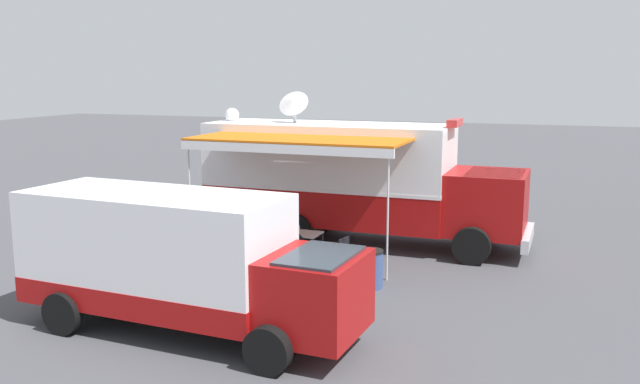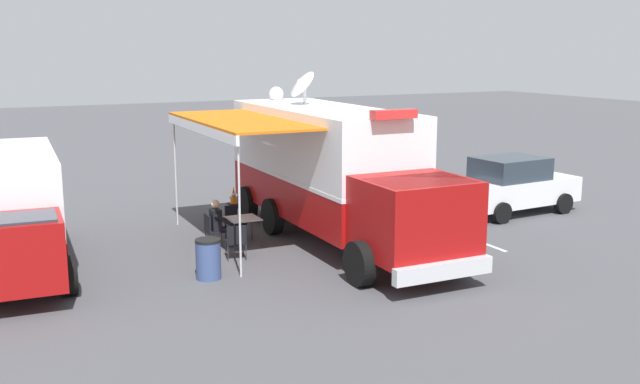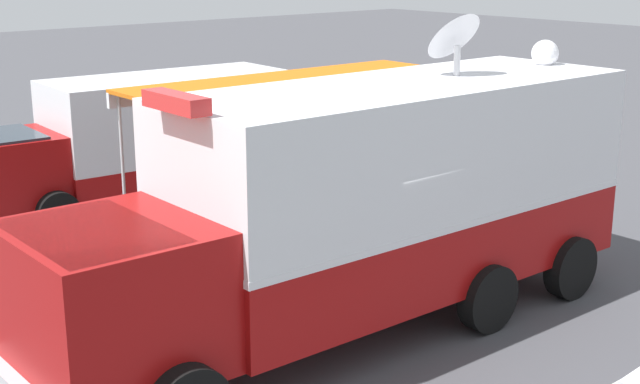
# 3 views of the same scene
# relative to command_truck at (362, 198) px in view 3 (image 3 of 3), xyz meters

# --- Properties ---
(ground_plane) EXTENTS (100.00, 100.00, 0.00)m
(ground_plane) POSITION_rel_command_truck_xyz_m (-0.05, -0.75, -1.94)
(ground_plane) COLOR #47474C
(command_truck) EXTENTS (4.96, 9.53, 4.53)m
(command_truck) POSITION_rel_command_truck_xyz_m (0.00, 0.00, 0.00)
(command_truck) COLOR #9E0F0F
(command_truck) RESTS_ON ground
(folding_table) EXTENTS (0.81, 0.81, 0.73)m
(folding_table) POSITION_rel_command_truck_xyz_m (2.33, -0.59, -1.27)
(folding_table) COLOR silver
(folding_table) RESTS_ON ground
(water_bottle) EXTENTS (0.07, 0.07, 0.22)m
(water_bottle) POSITION_rel_command_truck_xyz_m (2.37, -0.76, -1.11)
(water_bottle) COLOR silver
(water_bottle) RESTS_ON folding_table
(folding_chair_at_table) EXTENTS (0.49, 0.49, 0.87)m
(folding_chair_at_table) POSITION_rel_command_truck_xyz_m (3.13, -0.74, -1.43)
(folding_chair_at_table) COLOR black
(folding_chair_at_table) RESTS_ON ground
(folding_chair_beside_table) EXTENTS (0.49, 0.49, 0.87)m
(folding_chair_beside_table) POSITION_rel_command_truck_xyz_m (2.25, -1.44, -1.43)
(folding_chair_beside_table) COLOR black
(folding_chair_beside_table) RESTS_ON ground
(folding_chair_spare_by_truck) EXTENTS (0.57, 0.57, 0.87)m
(folding_chair_spare_by_truck) POSITION_rel_command_truck_xyz_m (2.96, 0.59, -1.43)
(folding_chair_spare_by_truck) COLOR black
(folding_chair_spare_by_truck) RESTS_ON ground
(seated_responder) EXTENTS (0.67, 0.56, 1.25)m
(seated_responder) POSITION_rel_command_truck_xyz_m (2.94, -0.74, -1.29)
(seated_responder) COLOR black
(seated_responder) RESTS_ON ground
(trash_bin) EXTENTS (0.57, 0.57, 0.91)m
(trash_bin) POSITION_rel_command_truck_xyz_m (4.04, 1.71, -1.49)
(trash_bin) COLOR #384C7F
(trash_bin) RESTS_ON ground
(traffic_cone) EXTENTS (0.36, 0.36, 0.58)m
(traffic_cone) POSITION_rel_command_truck_xyz_m (0.79, -5.51, -1.66)
(traffic_cone) COLOR black
(traffic_cone) RESTS_ON ground
(support_truck) EXTENTS (2.69, 6.92, 2.70)m
(support_truck) POSITION_rel_command_truck_xyz_m (7.85, -1.08, -0.56)
(support_truck) COLOR white
(support_truck) RESTS_ON ground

